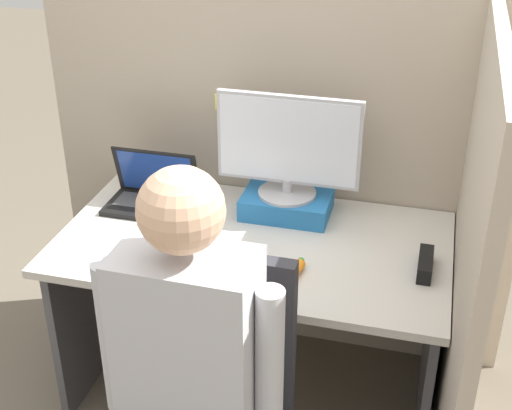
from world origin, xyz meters
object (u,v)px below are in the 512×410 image
Objects in this scene: paper_box at (287,204)px; carrot_toy at (297,272)px; monitor at (288,146)px; stapler at (425,264)px; laptop at (153,196)px; person at (183,392)px.

paper_box is 2.42× the size of carrot_toy.
monitor is 3.92× the size of carrot_toy.
stapler is (0.52, -0.27, -0.01)m from paper_box.
paper_box is 0.97× the size of laptop.
monitor reaches higher than carrot_toy.
laptop is 1.11m from person.
paper_box is at bearing 106.87° from carrot_toy.
stapler is 0.12× the size of person.
stapler is 0.42m from carrot_toy.
paper_box reaches higher than stapler.
person reaches higher than carrot_toy.
laptop is 2.49× the size of carrot_toy.
carrot_toy is (0.12, -0.41, -0.02)m from paper_box.
carrot_toy is at bearing -27.76° from laptop.
monitor is at bearing 106.77° from carrot_toy.
laptop is at bearing 152.24° from carrot_toy.
laptop is 1.99× the size of stapler.
monitor is at bearing 88.92° from person.
stapler is at bearing 19.40° from carrot_toy.
paper_box is at bearing 88.91° from person.
stapler is 0.98m from person.
stapler is at bearing -27.36° from monitor.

